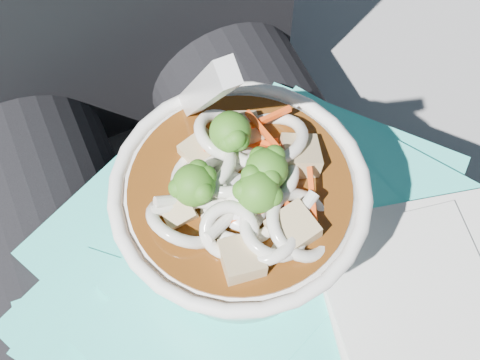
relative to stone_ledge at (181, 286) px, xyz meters
name	(u,v)px	position (x,y,z in m)	size (l,w,h in m)	color
stone_ledge	(181,286)	(0.00, 0.00, 0.00)	(1.00, 0.50, 0.42)	slate
lap	(223,332)	(0.00, -0.15, 0.28)	(0.34, 0.48, 0.15)	black
person_body	(178,218)	(0.00, -0.06, 0.32)	(0.34, 0.94, 0.97)	black
plastic_bag	(237,286)	(0.01, -0.15, 0.36)	(0.38, 0.29, 0.02)	#32D4C5
napkins	(425,294)	(0.12, -0.21, 0.38)	(0.17, 0.17, 0.01)	silver
udon_bowl	(240,211)	(0.03, -0.12, 0.43)	(0.16, 0.16, 0.20)	white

